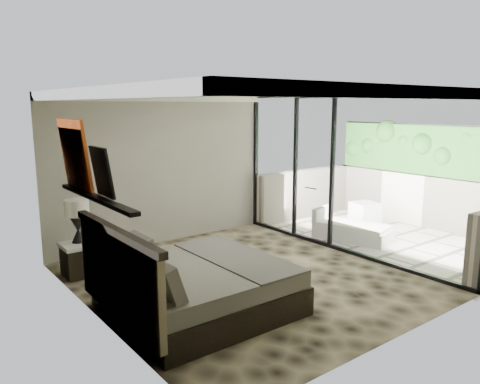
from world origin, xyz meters
TOP-DOWN VIEW (x-y plane):
  - floor at (0.00, 0.00)m, footprint 5.00×5.00m
  - ceiling at (0.00, 0.00)m, footprint 4.50×5.00m
  - back_wall at (0.00, 2.49)m, footprint 4.50×0.02m
  - left_wall at (-2.24, 0.00)m, footprint 0.02×5.00m
  - glass_wall at (2.25, 0.00)m, footprint 0.08×5.00m
  - terrace_slab at (3.75, 0.00)m, footprint 3.00×5.00m
  - parapet_far at (5.10, 0.00)m, footprint 0.30×5.00m
  - foliage_hedge at (5.10, 0.00)m, footprint 0.36×4.60m
  - picture_ledge at (-2.18, 0.10)m, footprint 0.12×2.20m
  - bed at (-1.23, -0.51)m, footprint 2.17×2.10m
  - nightstand at (-1.93, 1.66)m, footprint 0.63×0.63m
  - table_lamp at (-1.90, 1.70)m, footprint 0.37×0.37m
  - abstract_canvas at (-2.19, 0.73)m, footprint 0.13×0.90m
  - framed_print at (-2.14, -0.04)m, footprint 0.11×0.50m
  - ottoman at (4.05, 0.91)m, footprint 0.61×0.61m
  - lounger at (2.99, 0.42)m, footprint 1.06×1.57m

SIDE VIEW (x-z plane):
  - terrace_slab at x=3.75m, z-range -0.12..0.00m
  - floor at x=0.00m, z-range 0.00..0.00m
  - lounger at x=2.99m, z-range -0.11..0.46m
  - nightstand at x=-1.93m, z-range 0.00..0.50m
  - ottoman at x=4.05m, z-range 0.00..0.51m
  - bed at x=-1.23m, z-range -0.25..0.95m
  - parapet_far at x=5.10m, z-range 0.00..1.10m
  - table_lamp at x=-1.90m, z-range 0.61..1.28m
  - back_wall at x=0.00m, z-range 0.00..2.80m
  - left_wall at x=-2.24m, z-range 0.00..2.80m
  - glass_wall at x=2.25m, z-range 0.00..2.80m
  - picture_ledge at x=-2.18m, z-range 1.48..1.52m
  - foliage_hedge at x=5.10m, z-range 1.10..2.20m
  - framed_print at x=-2.14m, z-range 1.53..2.12m
  - abstract_canvas at x=-2.19m, z-range 1.53..2.42m
  - ceiling at x=0.00m, z-range 2.78..2.80m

